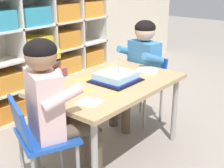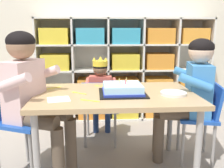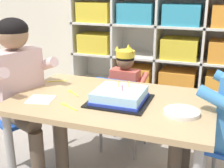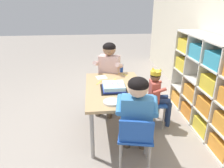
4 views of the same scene
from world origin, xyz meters
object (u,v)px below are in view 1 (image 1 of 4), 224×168
object	(u,v)px
paper_plate_stack	(147,71)
activity_table	(110,90)
classroom_chair_blue	(60,101)
guest_at_table_side	(140,62)
classroom_chair_guest_side	(147,82)
birthday_cake_on_tray	(116,77)
fork_near_child_seat	(45,93)
classroom_chair_adult_side	(39,136)
fork_beside_plate_stack	(113,95)
fork_by_napkin	(80,79)
fork_scattered_mid_table	(84,91)
adult_helper_seated	(54,101)
child_with_crown	(51,82)

from	to	relation	value
paper_plate_stack	activity_table	bearing A→B (deg)	168.86
classroom_chair_blue	guest_at_table_side	world-z (taller)	guest_at_table_side
classroom_chair_guest_side	birthday_cake_on_tray	distance (m)	0.73
fork_near_child_seat	activity_table	bearing A→B (deg)	123.25
classroom_chair_adult_side	classroom_chair_blue	bearing A→B (deg)	-29.02
classroom_chair_adult_side	fork_beside_plate_stack	distance (m)	0.56
fork_beside_plate_stack	fork_by_napkin	bearing A→B (deg)	104.72
birthday_cake_on_tray	fork_scattered_mid_table	distance (m)	0.32
classroom_chair_adult_side	adult_helper_seated	size ratio (longest dim) A/B	0.65
classroom_chair_blue	fork_by_napkin	distance (m)	0.36
activity_table	fork_beside_plate_stack	bearing A→B (deg)	-135.17
birthday_cake_on_tray	classroom_chair_guest_side	bearing A→B (deg)	12.17
guest_at_table_side	paper_plate_stack	distance (m)	0.31
fork_scattered_mid_table	child_with_crown	bearing A→B (deg)	108.99
fork_scattered_mid_table	fork_beside_plate_stack	size ratio (longest dim) A/B	0.87
classroom_chair_blue	fork_near_child_seat	xyz separation A→B (m)	(-0.37, -0.28, 0.25)
classroom_chair_adult_side	classroom_chair_guest_side	bearing A→B (deg)	-62.76
birthday_cake_on_tray	paper_plate_stack	size ratio (longest dim) A/B	1.82
guest_at_table_side	paper_plate_stack	size ratio (longest dim) A/B	5.51
guest_at_table_side	birthday_cake_on_tray	xyz separation A→B (m)	(-0.57, -0.17, 0.03)
adult_helper_seated	fork_beside_plate_stack	xyz separation A→B (m)	(0.39, -0.15, -0.04)
classroom_chair_adult_side	guest_at_table_side	distance (m)	1.33
fork_scattered_mid_table	adult_helper_seated	bearing A→B (deg)	-134.27
classroom_chair_guest_side	fork_scattered_mid_table	world-z (taller)	classroom_chair_guest_side
adult_helper_seated	birthday_cake_on_tray	size ratio (longest dim) A/B	3.19
classroom_chair_guest_side	fork_near_child_seat	world-z (taller)	classroom_chair_guest_side
classroom_chair_blue	guest_at_table_side	xyz separation A→B (m)	(0.72, -0.33, 0.24)
fork_by_napkin	child_with_crown	bearing A→B (deg)	122.89
adult_helper_seated	classroom_chair_guest_side	bearing A→B (deg)	-60.48
classroom_chair_blue	classroom_chair_guest_side	xyz separation A→B (m)	(0.82, -0.35, 0.03)
birthday_cake_on_tray	fork_near_child_seat	xyz separation A→B (m)	(-0.52, 0.21, -0.03)
paper_plate_stack	fork_beside_plate_stack	distance (m)	0.60
activity_table	guest_at_table_side	world-z (taller)	guest_at_table_side
paper_plate_stack	fork_near_child_seat	distance (m)	0.91
adult_helper_seated	classroom_chair_adult_side	bearing A→B (deg)	90.00
guest_at_table_side	fork_near_child_seat	size ratio (longest dim) A/B	8.78
classroom_chair_adult_side	fork_beside_plate_stack	size ratio (longest dim) A/B	5.45
paper_plate_stack	fork_near_child_seat	xyz separation A→B (m)	(-0.87, 0.27, -0.01)
classroom_chair_blue	adult_helper_seated	size ratio (longest dim) A/B	0.58
fork_scattered_mid_table	fork_near_child_seat	distance (m)	0.27
paper_plate_stack	adult_helper_seated	bearing A→B (deg)	177.44
adult_helper_seated	classroom_chair_guest_side	distance (m)	1.34
paper_plate_stack	fork_near_child_seat	world-z (taller)	paper_plate_stack
classroom_chair_blue	classroom_chair_guest_side	bearing A→B (deg)	161.30
guest_at_table_side	child_with_crown	bearing A→B (deg)	-109.73
classroom_chair_blue	paper_plate_stack	xyz separation A→B (m)	(0.50, -0.56, 0.26)
activity_table	guest_at_table_side	distance (m)	0.64
activity_table	paper_plate_stack	xyz separation A→B (m)	(0.40, -0.08, 0.07)
classroom_chair_adult_side	activity_table	bearing A→B (deg)	-68.22
adult_helper_seated	birthday_cake_on_tray	distance (m)	0.63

